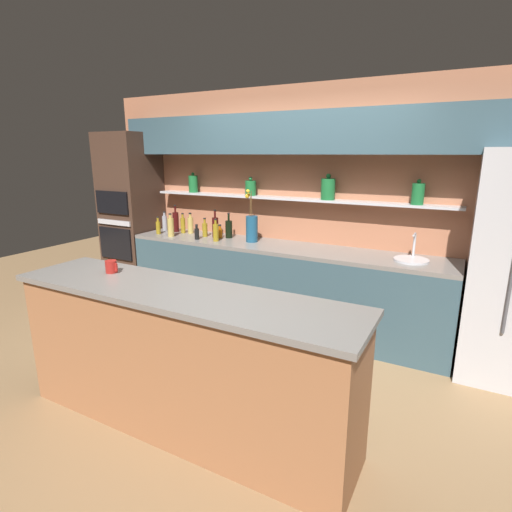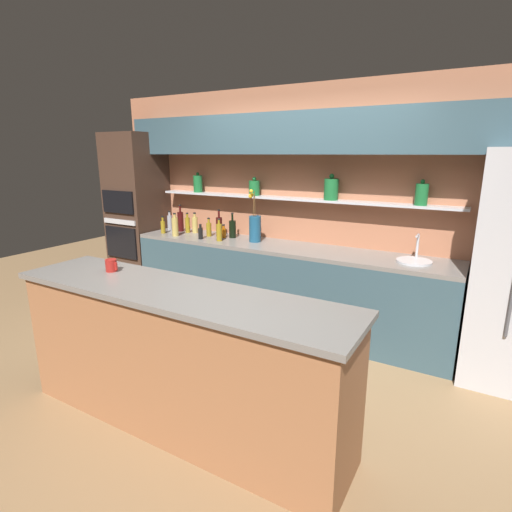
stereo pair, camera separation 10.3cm
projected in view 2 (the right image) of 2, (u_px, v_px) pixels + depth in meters
ground_plane at (231, 379)px, 3.44m from camera, size 12.00×12.00×0.00m
back_wall_unit at (307, 186)px, 4.33m from camera, size 5.20×0.44×2.60m
back_counter_unit at (281, 286)px, 4.44m from camera, size 3.61×0.62×0.92m
island_counter at (178, 359)px, 2.76m from camera, size 2.53×0.61×1.02m
oven_tower at (138, 217)px, 5.32m from camera, size 0.62×0.64×2.14m
flower_vase at (255, 227)px, 4.48m from camera, size 0.15×0.13×0.59m
sink_fixture at (414, 260)px, 3.67m from camera, size 0.31×0.31×0.25m
bottle_wine_0 at (219, 227)px, 4.75m from camera, size 0.07×0.07×0.33m
bottle_spirit_1 at (170, 222)px, 5.20m from camera, size 0.06×0.06×0.25m
bottle_oil_2 at (188, 224)px, 5.02m from camera, size 0.06×0.06×0.25m
bottle_spirit_3 at (195, 225)px, 5.00m from camera, size 0.07×0.07×0.26m
bottle_oil_4 at (163, 226)px, 4.98m from camera, size 0.06×0.06×0.22m
bottle_spirit_5 at (175, 226)px, 4.80m from camera, size 0.08×0.08×0.28m
bottle_sauce_6 at (224, 232)px, 4.71m from camera, size 0.05×0.05×0.16m
bottle_wine_7 at (233, 229)px, 4.71m from camera, size 0.08×0.08×0.30m
bottle_oil_8 at (209, 229)px, 4.80m from camera, size 0.06×0.06×0.23m
bottle_wine_9 at (181, 221)px, 5.10m from camera, size 0.08×0.08×0.34m
bottle_oil_10 at (219, 232)px, 4.53m from camera, size 0.06×0.06×0.26m
bottle_sauce_11 at (201, 233)px, 4.64m from camera, size 0.05×0.05×0.18m
coffee_mug at (111, 265)px, 3.03m from camera, size 0.10×0.08×0.09m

